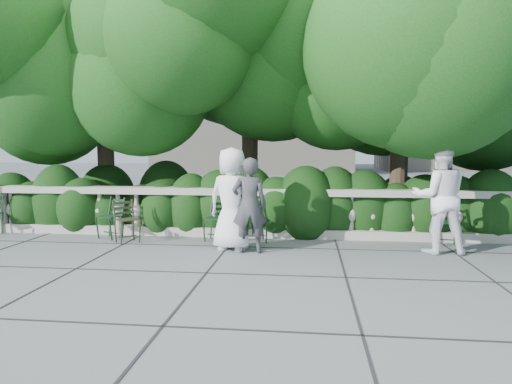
# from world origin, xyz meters

# --- Properties ---
(ground) EXTENTS (90.00, 90.00, 0.00)m
(ground) POSITION_xyz_m (0.00, 0.00, 0.00)
(ground) COLOR #595D62
(ground) RESTS_ON ground
(balustrade) EXTENTS (12.00, 0.44, 1.00)m
(balustrade) POSITION_xyz_m (0.00, 1.80, 0.49)
(balustrade) COLOR #9E998E
(balustrade) RESTS_ON ground
(shrub_hedge) EXTENTS (15.00, 2.60, 1.70)m
(shrub_hedge) POSITION_xyz_m (0.00, 3.00, 0.00)
(shrub_hedge) COLOR black
(shrub_hedge) RESTS_ON ground
(tree_canopy) EXTENTS (15.04, 6.52, 6.78)m
(tree_canopy) POSITION_xyz_m (0.69, 3.19, 3.96)
(tree_canopy) COLOR #3F3023
(tree_canopy) RESTS_ON ground
(chair_b) EXTENTS (0.59, 0.61, 0.84)m
(chair_b) POSITION_xyz_m (-3.03, 1.16, 0.00)
(chair_b) COLOR black
(chair_b) RESTS_ON ground
(chair_d) EXTENTS (0.53, 0.56, 0.84)m
(chair_d) POSITION_xyz_m (-0.85, 1.16, 0.00)
(chair_d) COLOR black
(chair_d) RESTS_ON ground
(chair_e) EXTENTS (0.56, 0.59, 0.84)m
(chair_e) POSITION_xyz_m (0.00, 1.13, 0.00)
(chair_e) COLOR black
(chair_e) RESTS_ON ground
(chair_f) EXTENTS (0.47, 0.51, 0.84)m
(chair_f) POSITION_xyz_m (3.50, 1.17, 0.00)
(chair_f) COLOR black
(chair_f) RESTS_ON ground
(chair_weathered) EXTENTS (0.65, 0.65, 0.84)m
(chair_weathered) POSITION_xyz_m (-2.38, 0.84, 0.00)
(chair_weathered) COLOR black
(chair_weathered) RESTS_ON ground
(person_businessman) EXTENTS (1.01, 0.78, 1.82)m
(person_businessman) POSITION_xyz_m (-0.37, 0.56, 0.91)
(person_businessman) COLOR white
(person_businessman) RESTS_ON ground
(person_woman_grey) EXTENTS (0.65, 0.47, 1.65)m
(person_woman_grey) POSITION_xyz_m (-0.04, 0.39, 0.83)
(person_woman_grey) COLOR #393A3E
(person_woman_grey) RESTS_ON ground
(person_casual_man) EXTENTS (0.95, 0.74, 1.95)m
(person_casual_man) POSITION_xyz_m (3.20, 0.73, 0.97)
(person_casual_man) COLOR white
(person_casual_man) RESTS_ON ground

